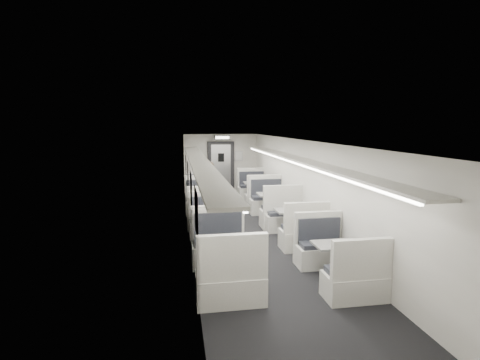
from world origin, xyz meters
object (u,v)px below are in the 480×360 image
object	(u,v)px
booth_left_d	(224,260)
passenger	(211,184)
booth_right_b	(273,206)
vestibule_door	(221,167)
booth_right_a	(256,192)
exit_sign	(222,137)
booth_right_c	(293,224)
booth_left_a	(201,195)
booth_left_c	(213,231)
booth_right_d	(336,262)
booth_left_b	(205,207)

from	to	relation	value
booth_left_d	passenger	size ratio (longest dim) A/B	1.44
booth_right_b	vestibule_door	xyz separation A→B (m)	(-1.00, 4.74, 0.64)
booth_right_a	exit_sign	xyz separation A→B (m)	(-1.00, 1.85, 1.90)
booth_right_c	booth_right_a	bearing A→B (deg)	90.00
booth_right_b	passenger	bearing A→B (deg)	127.19
booth_left_a	exit_sign	xyz separation A→B (m)	(1.00, 2.04, 1.91)
booth_left_c	booth_right_b	size ratio (longest dim) A/B	0.94
booth_left_d	booth_right_a	xyz separation A→B (m)	(2.00, 6.53, -0.01)
booth_left_c	vestibule_door	bearing A→B (deg)	81.76
booth_right_a	vestibule_door	size ratio (longest dim) A/B	1.02
booth_right_b	booth_right_c	size ratio (longest dim) A/B	1.07
booth_right_b	booth_left_d	bearing A→B (deg)	-115.85
booth_left_a	booth_right_c	world-z (taller)	booth_right_c
vestibule_door	booth_right_d	bearing A→B (deg)	-83.78
booth_right_c	booth_right_b	bearing A→B (deg)	90.00
booth_right_b	passenger	world-z (taller)	passenger
booth_left_b	passenger	bearing A→B (deg)	80.31
booth_right_c	passenger	world-z (taller)	passenger
booth_left_c	booth_left_d	bearing A→B (deg)	-90.00
booth_left_d	booth_right_c	size ratio (longest dim) A/B	1.05
booth_left_c	booth_right_d	size ratio (longest dim) A/B	1.06
booth_left_b	booth_left_c	size ratio (longest dim) A/B	1.07
booth_right_b	exit_sign	world-z (taller)	exit_sign
booth_left_c	booth_right_b	bearing A→B (deg)	47.28
booth_right_b	passenger	xyz separation A→B (m)	(-1.66, 2.19, 0.36)
booth_right_b	booth_left_a	bearing A→B (deg)	132.17
booth_right_c	passenger	xyz separation A→B (m)	(-1.66, 4.09, 0.39)
booth_right_a	booth_right_b	distance (m)	2.40
booth_right_d	exit_sign	size ratio (longest dim) A/B	3.21
booth_left_b	booth_left_d	size ratio (longest dim) A/B	1.02
booth_right_a	exit_sign	size ratio (longest dim) A/B	3.47
booth_right_c	exit_sign	bearing A→B (deg)	99.23
booth_right_d	exit_sign	bearing A→B (deg)	96.57
booth_left_c	exit_sign	xyz separation A→B (m)	(1.00, 6.42, 1.90)
booth_left_b	booth_right_a	xyz separation A→B (m)	(2.00, 2.21, -0.02)
booth_left_d	booth_right_a	distance (m)	6.83
booth_left_a	exit_sign	distance (m)	2.97
booth_left_d	passenger	world-z (taller)	passenger
booth_left_c	vestibule_door	distance (m)	7.01
booth_left_a	booth_right_d	bearing A→B (deg)	-73.23
booth_right_d	booth_left_b	bearing A→B (deg)	113.38
booth_left_b	passenger	world-z (taller)	passenger
exit_sign	booth_right_b	bearing A→B (deg)	-76.76
booth_right_b	vestibule_door	world-z (taller)	vestibule_door
booth_left_a	booth_left_c	xyz separation A→B (m)	(0.00, -4.37, 0.01)
booth_left_d	booth_right_c	world-z (taller)	booth_left_d
booth_left_a	booth_right_c	xyz separation A→B (m)	(2.00, -4.11, 0.00)
passenger	vestibule_door	distance (m)	2.65
booth_left_b	booth_right_a	distance (m)	2.98
booth_left_a	passenger	distance (m)	0.52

